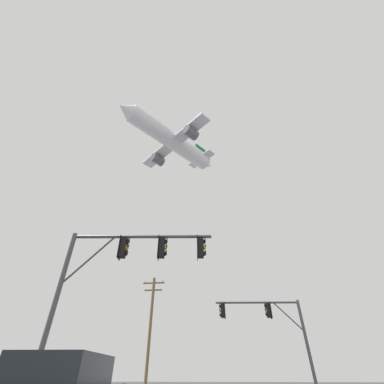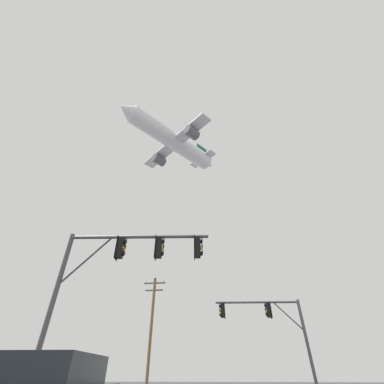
{
  "view_description": "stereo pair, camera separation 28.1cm",
  "coord_description": "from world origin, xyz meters",
  "px_view_note": "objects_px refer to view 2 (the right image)",
  "views": [
    {
      "loc": [
        0.67,
        -3.39,
        1.18
      ],
      "look_at": [
        -1.71,
        16.92,
        15.89
      ],
      "focal_mm": 24.04,
      "sensor_mm": 36.0,
      "label": 1
    },
    {
      "loc": [
        0.94,
        -3.36,
        1.18
      ],
      "look_at": [
        -1.71,
        16.92,
        15.89
      ],
      "focal_mm": 24.04,
      "sensor_mm": 36.0,
      "label": 2
    }
  ],
  "objects_px": {
    "signal_pole_near": "(120,265)",
    "airplane": "(172,141)",
    "utility_pole": "(151,326)",
    "signal_pole_far": "(271,321)"
  },
  "relations": [
    {
      "from": "signal_pole_far",
      "to": "signal_pole_near",
      "type": "bearing_deg",
      "value": -127.05
    },
    {
      "from": "utility_pole",
      "to": "signal_pole_near",
      "type": "bearing_deg",
      "value": -79.88
    },
    {
      "from": "airplane",
      "to": "signal_pole_far",
      "type": "bearing_deg",
      "value": -54.27
    },
    {
      "from": "signal_pole_near",
      "to": "utility_pole",
      "type": "xyz_separation_m",
      "value": [
        -2.82,
        15.78,
        -0.01
      ]
    },
    {
      "from": "airplane",
      "to": "utility_pole",
      "type": "bearing_deg",
      "value": -81.27
    },
    {
      "from": "signal_pole_near",
      "to": "airplane",
      "type": "xyz_separation_m",
      "value": [
        -4.33,
        25.63,
        35.52
      ]
    },
    {
      "from": "utility_pole",
      "to": "airplane",
      "type": "bearing_deg",
      "value": 98.73
    },
    {
      "from": "signal_pole_far",
      "to": "utility_pole",
      "type": "height_order",
      "value": "utility_pole"
    },
    {
      "from": "utility_pole",
      "to": "airplane",
      "type": "height_order",
      "value": "airplane"
    },
    {
      "from": "signal_pole_near",
      "to": "signal_pole_far",
      "type": "bearing_deg",
      "value": 52.95
    }
  ]
}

